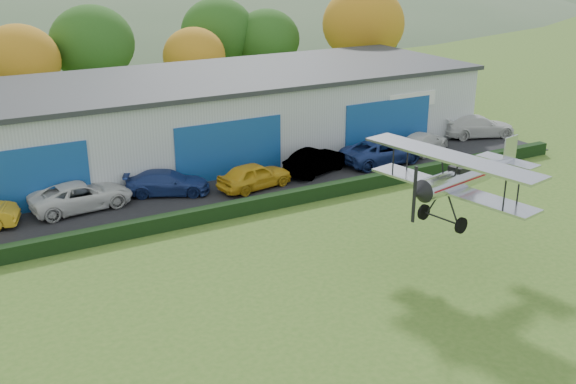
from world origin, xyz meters
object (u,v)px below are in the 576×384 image
car_2 (81,196)px  car_6 (382,152)px  car_7 (423,142)px  biplane (464,175)px  car_8 (478,126)px  hangar (193,116)px  car_3 (167,182)px  car_4 (255,176)px  car_5 (317,161)px

car_2 → car_6: bearing=-99.4°
car_6 → car_7: 4.10m
car_7 → biplane: 17.78m
car_8 → biplane: biplane is taller
hangar → car_3: bearing=-122.2°
car_2 → car_8: car_8 is taller
car_7 → biplane: bearing=123.1°
car_4 → car_8: size_ratio=0.83×
car_7 → car_8: car_8 is taller
car_2 → car_3: bearing=-96.1°
car_4 → car_3: bearing=62.3°
biplane → car_6: bearing=55.0°
hangar → car_7: (13.89, -7.59, -1.91)m
car_5 → car_8: 15.02m
car_4 → biplane: biplane is taller
car_4 → car_5: size_ratio=0.97×
car_3 → car_4: size_ratio=1.05×
car_8 → car_3: bearing=109.2°
hangar → car_6: hangar is taller
car_4 → car_7: bearing=-95.6°
hangar → car_7: hangar is taller
car_3 → car_6: bearing=-70.2°
car_6 → biplane: size_ratio=0.67×
hangar → car_7: bearing=-28.7°
car_6 → car_3: bearing=84.3°
biplane → car_4: bearing=93.3°
biplane → car_8: bearing=32.3°
car_7 → car_6: bearing=77.8°
hangar → car_4: 8.74m
car_5 → car_8: (14.95, 1.39, 0.02)m
car_8 → biplane: size_ratio=0.66×
car_2 → car_3: size_ratio=1.13×
car_3 → car_8: car_8 is taller
hangar → car_5: bearing=-57.1°
car_3 → biplane: (8.29, -14.90, 3.52)m
car_6 → car_4: bearing=91.2°
hangar → car_8: (20.06, -6.49, -1.80)m
car_4 → car_7: 13.50m
car_6 → biplane: biplane is taller
car_5 → car_7: bearing=-107.3°
car_6 → car_7: bearing=-80.7°
hangar → car_8: bearing=-17.9°
car_3 → car_8: (24.44, 0.49, 0.11)m
car_2 → car_7: 23.14m
hangar → car_2: hangar is taller
car_3 → car_6: car_6 is taller
car_8 → hangar: bearing=90.1°
hangar → car_6: bearing=-40.0°
car_5 → car_7: 8.79m
car_4 → car_8: car_8 is taller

